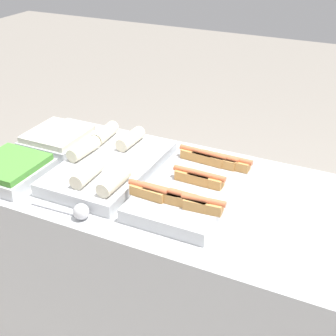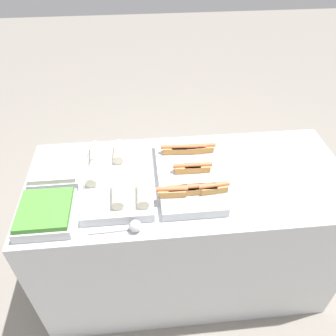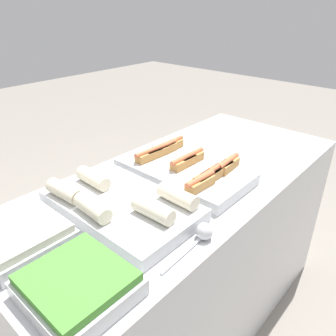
% 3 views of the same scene
% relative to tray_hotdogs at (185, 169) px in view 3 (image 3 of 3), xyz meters
% --- Properties ---
extents(ground_plane, '(12.00, 12.00, 0.00)m').
position_rel_tray_hotdogs_xyz_m(ground_plane, '(0.01, 0.00, -0.93)').
color(ground_plane, gray).
extents(counter, '(1.68, 0.73, 0.89)m').
position_rel_tray_hotdogs_xyz_m(counter, '(0.01, 0.00, -0.48)').
color(counter, silver).
rests_on(counter, ground_plane).
extents(tray_hotdogs, '(0.35, 0.55, 0.10)m').
position_rel_tray_hotdogs_xyz_m(tray_hotdogs, '(0.00, 0.00, 0.00)').
color(tray_hotdogs, silver).
rests_on(tray_hotdogs, counter).
extents(tray_wraps, '(0.33, 0.55, 0.10)m').
position_rel_tray_hotdogs_xyz_m(tray_wraps, '(-0.36, 0.00, -0.00)').
color(tray_wraps, silver).
rests_on(tray_wraps, counter).
extents(tray_side_front, '(0.25, 0.26, 0.07)m').
position_rel_tray_hotdogs_xyz_m(tray_side_front, '(-0.68, -0.20, -0.00)').
color(tray_side_front, silver).
rests_on(tray_side_front, counter).
extents(tray_side_back, '(0.25, 0.26, 0.07)m').
position_rel_tray_hotdogs_xyz_m(tray_side_back, '(-0.68, 0.10, -0.00)').
color(tray_side_back, silver).
rests_on(tray_side_back, counter).
extents(serving_spoon_near, '(0.24, 0.06, 0.06)m').
position_rel_tray_hotdogs_xyz_m(serving_spoon_near, '(-0.29, -0.30, -0.01)').
color(serving_spoon_near, silver).
rests_on(serving_spoon_near, counter).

